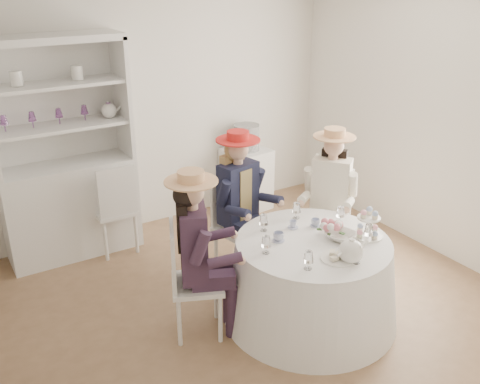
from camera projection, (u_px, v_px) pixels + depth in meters
ground at (246, 300)px, 4.95m from camera, size 4.50×4.50×0.00m
wall_back at (151, 111)px, 5.99m from camera, size 4.50×0.00×4.50m
wall_front at (446, 271)px, 2.85m from camera, size 4.50×0.00×4.50m
wall_right at (431, 124)px, 5.51m from camera, size 0.00×4.50×4.50m
tea_table at (311, 280)px, 4.58m from camera, size 1.50×1.50×0.75m
hutch at (68, 181)px, 5.50m from camera, size 1.48×0.87×2.27m
side_table at (246, 179)px, 6.70m from camera, size 0.55×0.55×0.77m
hatbox at (247, 137)px, 6.49m from camera, size 0.38×0.38×0.31m
guest_left at (197, 246)px, 4.21m from camera, size 0.61×0.55×1.45m
guest_mid at (240, 196)px, 5.10m from camera, size 0.55×0.58×1.46m
guest_right at (330, 190)px, 5.27m from camera, size 0.62×0.59×1.44m
spare_chair at (116, 207)px, 5.56m from camera, size 0.43×0.43×1.01m
teacup_a at (278, 237)px, 4.42m from camera, size 0.10×0.10×0.07m
teacup_b at (293, 225)px, 4.64m from camera, size 0.08×0.08×0.06m
teacup_c at (315, 223)px, 4.67m from camera, size 0.08×0.08×0.06m
flower_bowl at (340, 236)px, 4.44m from camera, size 0.31×0.31×0.06m
flower_arrangement at (332, 226)px, 4.51m from camera, size 0.17×0.18×0.06m
table_teapot at (351, 251)px, 4.10m from camera, size 0.27×0.19×0.20m
sandwich_plate at (338, 257)px, 4.15m from camera, size 0.27×0.27×0.06m
cupcake_stand at (368, 227)px, 4.48m from camera, size 0.26×0.26×0.24m
stemware_set at (314, 233)px, 4.40m from camera, size 0.95×0.95×0.15m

